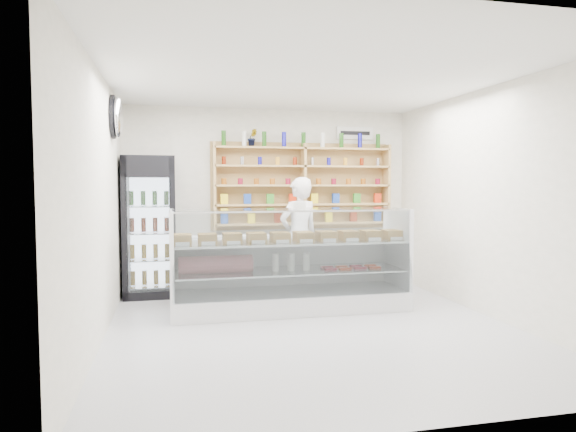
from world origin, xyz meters
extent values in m
plane|color=#AEADB2|center=(0.00, 0.00, 0.00)|extent=(5.00, 5.00, 0.00)
plane|color=white|center=(0.00, 0.00, 2.80)|extent=(5.00, 5.00, 0.00)
plane|color=beige|center=(0.00, 2.50, 1.40)|extent=(4.50, 0.00, 4.50)
plane|color=beige|center=(0.00, -2.50, 1.40)|extent=(4.50, 0.00, 4.50)
plane|color=beige|center=(-2.25, 0.00, 1.40)|extent=(0.00, 5.00, 5.00)
plane|color=beige|center=(2.25, 0.00, 1.40)|extent=(0.00, 5.00, 5.00)
cube|color=white|center=(-0.06, 0.84, 0.13)|extent=(3.01, 0.85, 0.25)
cube|color=white|center=(-0.06, 1.24, 0.57)|extent=(3.01, 0.05, 0.63)
cube|color=silver|center=(-0.06, 0.84, 0.51)|extent=(2.89, 0.75, 0.02)
cube|color=silver|center=(-0.06, 0.84, 0.88)|extent=(2.95, 0.78, 0.02)
cube|color=silver|center=(-0.06, 0.43, 0.78)|extent=(2.95, 0.12, 1.05)
cube|color=silver|center=(-0.06, 0.79, 1.30)|extent=(2.95, 0.60, 0.01)
imported|color=silver|center=(0.26, 1.67, 0.86)|extent=(0.73, 0.60, 1.72)
cube|color=black|center=(-1.85, 2.14, 1.01)|extent=(0.73, 0.71, 2.02)
cube|color=#210432|center=(-1.85, 1.81, 1.87)|extent=(0.71, 0.04, 0.28)
cube|color=silver|center=(-1.85, 1.79, 0.92)|extent=(0.61, 0.02, 1.59)
cube|color=tan|center=(-0.90, 2.34, 1.59)|extent=(0.04, 0.28, 1.33)
cube|color=tan|center=(0.50, 2.34, 1.59)|extent=(0.04, 0.28, 1.33)
cube|color=tan|center=(1.90, 2.34, 1.59)|extent=(0.04, 0.28, 1.33)
cube|color=tan|center=(0.50, 2.34, 1.00)|extent=(2.80, 0.28, 0.03)
cube|color=tan|center=(0.50, 2.34, 1.30)|extent=(2.80, 0.28, 0.03)
cube|color=tan|center=(0.50, 2.34, 1.60)|extent=(2.80, 0.28, 0.03)
cube|color=tan|center=(0.50, 2.34, 1.90)|extent=(2.80, 0.28, 0.03)
cube|color=tan|center=(0.50, 2.34, 2.18)|extent=(2.80, 0.28, 0.03)
imported|color=#1E6626|center=(-0.31, 2.34, 2.33)|extent=(0.16, 0.14, 0.27)
ellipsoid|color=silver|center=(-2.17, 1.20, 2.45)|extent=(0.15, 0.50, 0.50)
cube|color=white|center=(1.40, 2.47, 2.45)|extent=(0.62, 0.03, 0.20)
camera|label=1|loc=(-1.53, -5.51, 1.62)|focal=32.00mm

